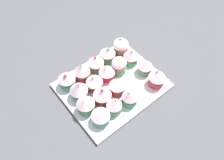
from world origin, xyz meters
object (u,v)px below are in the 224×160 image
(cupcake_7, at_px, (114,106))
(cupcake_13, at_px, (119,65))
(cupcake_0, at_px, (67,80))
(cupcake_9, at_px, (107,72))
(baking_tray, at_px, (112,85))
(cupcake_6, at_px, (102,95))
(cupcake_16, at_px, (145,66))
(cupcake_3, at_px, (101,116))
(cupcake_4, at_px, (82,71))
(cupcake_15, at_px, (131,56))
(cupcake_1, at_px, (79,90))
(cupcake_5, at_px, (94,82))
(cupcake_2, at_px, (86,104))
(cupcake_14, at_px, (121,47))
(cupcake_10, at_px, (117,86))
(cupcake_8, at_px, (96,63))
(cupcake_12, at_px, (108,54))
(cupcake_11, at_px, (129,98))
(cupcake_17, at_px, (157,78))

(cupcake_7, height_order, cupcake_13, cupcake_13)
(cupcake_0, xyz_separation_m, cupcake_9, (0.06, 0.14, 0.00))
(baking_tray, distance_m, cupcake_6, 0.09)
(cupcake_16, bearing_deg, cupcake_3, -77.32)
(cupcake_4, bearing_deg, cupcake_15, 74.24)
(cupcake_1, xyz_separation_m, cupcake_5, (0.00, 0.07, -0.01))
(cupcake_2, distance_m, cupcake_15, 0.27)
(cupcake_4, relative_size, cupcake_14, 1.08)
(cupcake_0, bearing_deg, cupcake_10, 42.06)
(cupcake_0, relative_size, cupcake_15, 0.95)
(cupcake_8, xyz_separation_m, cupcake_9, (0.06, 0.00, 0.00))
(cupcake_6, height_order, cupcake_16, cupcake_6)
(cupcake_8, height_order, cupcake_12, cupcake_12)
(cupcake_13, xyz_separation_m, cupcake_16, (0.07, 0.08, -0.00))
(cupcake_7, distance_m, cupcake_11, 0.06)
(cupcake_7, relative_size, cupcake_8, 0.99)
(cupcake_4, relative_size, cupcake_9, 1.18)
(cupcake_4, distance_m, cupcake_6, 0.13)
(cupcake_0, distance_m, cupcake_16, 0.30)
(cupcake_7, bearing_deg, cupcake_16, 105.89)
(cupcake_10, bearing_deg, cupcake_17, 64.61)
(cupcake_9, height_order, cupcake_12, cupcake_12)
(cupcake_0, bearing_deg, cupcake_16, 63.11)
(cupcake_8, distance_m, cupcake_9, 0.06)
(cupcake_1, bearing_deg, cupcake_8, 116.95)
(cupcake_1, relative_size, cupcake_14, 1.05)
(cupcake_0, distance_m, cupcake_8, 0.13)
(cupcake_9, distance_m, cupcake_12, 0.09)
(cupcake_2, height_order, cupcake_13, same)
(cupcake_8, relative_size, cupcake_14, 0.92)
(cupcake_5, relative_size, cupcake_17, 0.97)
(cupcake_11, height_order, cupcake_14, cupcake_14)
(cupcake_11, bearing_deg, cupcake_5, -157.95)
(cupcake_1, bearing_deg, cupcake_3, 0.01)
(cupcake_1, xyz_separation_m, cupcake_16, (0.07, 0.26, -0.01))
(cupcake_5, height_order, cupcake_11, cupcake_11)
(cupcake_13, bearing_deg, cupcake_0, -110.09)
(cupcake_6, distance_m, cupcake_17, 0.21)
(cupcake_0, distance_m, cupcake_5, 0.10)
(cupcake_9, relative_size, cupcake_10, 1.03)
(cupcake_8, bearing_deg, cupcake_12, 95.25)
(cupcake_1, xyz_separation_m, cupcake_12, (-0.07, 0.19, -0.00))
(baking_tray, relative_size, cupcake_13, 5.02)
(cupcake_1, distance_m, cupcake_2, 0.06)
(cupcake_6, bearing_deg, cupcake_8, 151.06)
(cupcake_10, xyz_separation_m, cupcake_17, (0.06, 0.14, 0.00))
(cupcake_9, height_order, cupcake_15, cupcake_15)
(cupcake_6, height_order, cupcake_10, cupcake_6)
(cupcake_2, xyz_separation_m, cupcake_3, (0.07, 0.01, -0.00))
(cupcake_14, bearing_deg, cupcake_7, -45.13)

